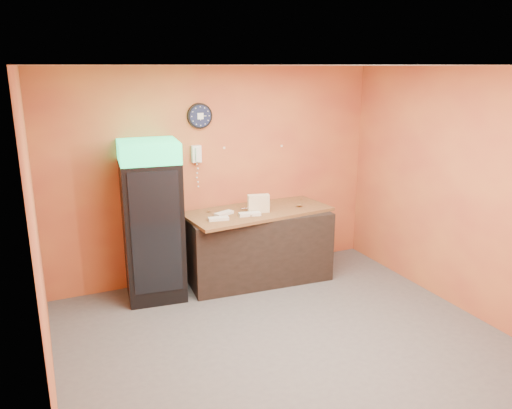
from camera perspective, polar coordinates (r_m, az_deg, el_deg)
floor at (r=5.45m, az=3.33°, el=-15.30°), size 4.50×4.50×0.00m
back_wall at (r=6.66m, az=-4.43°, el=3.45°), size 4.50×0.02×2.80m
left_wall at (r=4.36m, az=-23.67°, el=-4.44°), size 0.02×4.00×2.80m
right_wall at (r=6.23m, az=22.26°, el=1.46°), size 0.02×4.00×2.80m
ceiling at (r=4.68m, az=3.89°, el=15.60°), size 4.50×4.00×0.02m
beverage_cooler at (r=6.15m, az=-11.62°, el=-2.16°), size 0.75×0.76×1.95m
prep_counter at (r=6.70m, az=0.19°, el=-4.77°), size 1.91×0.95×0.93m
wall_clock at (r=6.44m, az=-6.45°, el=10.03°), size 0.32×0.06×0.32m
wall_phone at (r=6.46m, az=-6.81°, el=5.75°), size 0.12×0.10×0.22m
butcher_paper at (r=6.55m, az=0.19°, el=-0.79°), size 1.97×1.04×0.04m
sub_roll_stack at (r=6.41m, az=0.28°, el=0.12°), size 0.29×0.15×0.23m
wrapped_sandwich_left at (r=6.13m, az=-4.30°, el=-1.63°), size 0.26×0.14×0.04m
wrapped_sandwich_mid at (r=6.29m, az=-0.72°, el=-1.10°), size 0.29×0.15×0.04m
wrapped_sandwich_right at (r=6.34m, az=-3.69°, el=-1.02°), size 0.27×0.19×0.04m
kitchen_tool at (r=6.60m, az=-0.44°, el=-0.19°), size 0.07×0.07×0.07m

